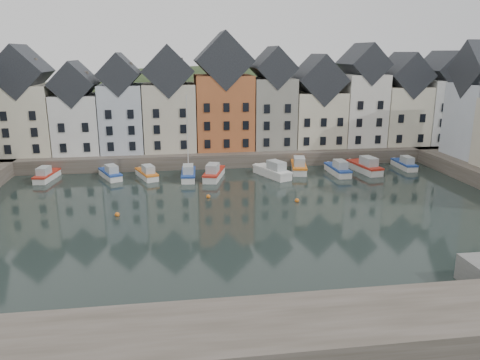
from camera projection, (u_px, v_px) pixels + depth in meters
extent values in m
plane|color=black|center=(253.00, 219.00, 48.28)|extent=(260.00, 260.00, 0.00)
cube|color=#474136|center=(222.00, 151.00, 76.66)|extent=(90.00, 16.00, 2.00)
cube|color=#474136|center=(141.00, 348.00, 25.64)|extent=(50.00, 6.00, 2.00)
ellipsoid|color=black|center=(211.00, 210.00, 106.49)|extent=(153.60, 70.40, 64.00)
sphere|color=black|center=(141.00, 94.00, 92.69)|extent=(5.77, 5.77, 5.77)
sphere|color=black|center=(315.00, 91.00, 107.55)|extent=(5.27, 5.27, 5.27)
sphere|color=black|center=(355.00, 94.00, 102.32)|extent=(5.07, 5.07, 5.07)
sphere|color=black|center=(275.00, 95.00, 100.87)|extent=(5.01, 5.01, 5.01)
sphere|color=black|center=(25.00, 103.00, 95.40)|extent=(3.94, 3.94, 3.94)
sphere|color=black|center=(330.00, 91.00, 107.57)|extent=(5.21, 5.21, 5.21)
sphere|color=black|center=(217.00, 92.00, 102.34)|extent=(5.45, 5.45, 5.45)
sphere|color=black|center=(392.00, 99.00, 97.70)|extent=(4.49, 4.49, 4.49)
cube|color=beige|center=(27.00, 120.00, 69.14)|extent=(7.67, 8.00, 10.07)
cube|color=black|center=(21.00, 72.00, 67.31)|extent=(7.67, 8.16, 7.67)
cube|color=white|center=(79.00, 123.00, 70.33)|extent=(6.56, 8.00, 8.61)
cube|color=black|center=(75.00, 83.00, 68.77)|extent=(6.56, 8.16, 6.56)
cube|color=silver|center=(123.00, 118.00, 71.05)|extent=(6.20, 8.00, 10.02)
cube|color=black|center=(120.00, 74.00, 69.32)|extent=(6.20, 8.16, 6.20)
cube|color=beige|center=(170.00, 117.00, 72.02)|extent=(7.70, 8.00, 10.08)
cube|color=black|center=(168.00, 71.00, 70.18)|extent=(7.70, 8.16, 7.70)
cube|color=#BA6135|center=(224.00, 112.00, 73.00)|extent=(8.69, 8.00, 11.28)
cube|color=black|center=(223.00, 61.00, 70.95)|extent=(8.69, 8.16, 8.69)
cube|color=gray|center=(272.00, 113.00, 74.13)|extent=(6.43, 8.00, 10.78)
cube|color=black|center=(273.00, 68.00, 72.29)|extent=(6.43, 8.16, 6.43)
cube|color=beige|center=(316.00, 119.00, 75.43)|extent=(7.88, 8.00, 8.56)
cube|color=black|center=(318.00, 79.00, 73.79)|extent=(7.88, 8.16, 7.88)
cube|color=white|center=(360.00, 110.00, 76.08)|extent=(6.50, 8.00, 11.27)
cube|color=black|center=(363.00, 64.00, 74.17)|extent=(6.50, 8.16, 6.50)
cube|color=beige|center=(400.00, 115.00, 77.30)|extent=(7.23, 8.00, 9.32)
cube|color=black|center=(403.00, 75.00, 75.60)|extent=(7.23, 8.16, 7.23)
cube|color=white|center=(439.00, 111.00, 78.11)|extent=(6.18, 8.00, 10.32)
cube|color=black|center=(443.00, 70.00, 76.35)|extent=(6.18, 8.16, 6.18)
sphere|color=orange|center=(208.00, 197.00, 55.33)|extent=(0.50, 0.50, 0.50)
sphere|color=orange|center=(297.00, 201.00, 53.84)|extent=(0.50, 0.50, 0.50)
sphere|color=orange|center=(117.00, 215.00, 49.18)|extent=(0.50, 0.50, 0.50)
cube|color=silver|center=(47.00, 177.00, 63.18)|extent=(2.49, 5.65, 1.00)
cube|color=red|center=(47.00, 173.00, 63.04)|extent=(2.60, 5.77, 0.23)
cube|color=#A7AEB0|center=(44.00, 171.00, 62.11)|extent=(1.61, 2.36, 1.09)
cube|color=silver|center=(110.00, 176.00, 64.02)|extent=(3.72, 5.68, 1.01)
cube|color=#204095|center=(110.00, 172.00, 63.88)|extent=(3.85, 5.82, 0.23)
cube|color=#A7AEB0|center=(112.00, 169.00, 63.06)|extent=(2.06, 2.52, 1.10)
cube|color=silver|center=(147.00, 176.00, 64.05)|extent=(3.38, 5.62, 0.99)
cube|color=orange|center=(147.00, 172.00, 63.91)|extent=(3.50, 5.76, 0.22)
cube|color=#A7AEB0|center=(148.00, 169.00, 63.08)|extent=(1.93, 2.46, 1.08)
cube|color=silver|center=(189.00, 176.00, 63.65)|extent=(2.11, 5.96, 1.08)
cube|color=#204095|center=(188.00, 172.00, 63.50)|extent=(2.21, 6.08, 0.24)
cube|color=#A7AEB0|center=(188.00, 169.00, 62.50)|extent=(1.51, 2.42, 1.17)
cylinder|color=silver|center=(187.00, 135.00, 62.76)|extent=(0.14, 0.14, 10.75)
cube|color=silver|center=(214.00, 176.00, 63.87)|extent=(3.54, 6.47, 1.14)
cube|color=red|center=(214.00, 171.00, 63.70)|extent=(3.68, 6.62, 0.26)
cube|color=#A7AEB0|center=(213.00, 168.00, 62.65)|extent=(2.09, 2.79, 1.24)
cube|color=silver|center=(272.00, 174.00, 64.85)|extent=(4.44, 6.82, 1.21)
cube|color=silver|center=(272.00, 169.00, 64.67)|extent=(4.60, 6.98, 0.27)
cube|color=#A7AEB0|center=(276.00, 166.00, 63.69)|extent=(2.46, 3.02, 1.32)
cube|color=silver|center=(299.00, 169.00, 67.67)|extent=(3.19, 6.64, 1.17)
cube|color=orange|center=(299.00, 164.00, 67.50)|extent=(3.32, 6.79, 0.27)
cube|color=#A7AEB0|center=(299.00, 162.00, 66.41)|extent=(1.98, 2.81, 1.28)
cube|color=silver|center=(337.00, 171.00, 66.15)|extent=(1.99, 6.05, 1.10)
cube|color=#204095|center=(338.00, 167.00, 65.99)|extent=(2.09, 6.18, 0.25)
cube|color=#A7AEB0|center=(340.00, 165.00, 64.98)|extent=(1.48, 2.44, 1.20)
cube|color=silver|center=(364.00, 169.00, 67.38)|extent=(3.03, 6.85, 1.21)
cube|color=red|center=(365.00, 165.00, 67.20)|extent=(3.16, 6.99, 0.28)
cube|color=#A7AEB0|center=(369.00, 162.00, 66.12)|extent=(1.95, 2.86, 1.32)
cube|color=silver|center=(404.00, 166.00, 69.48)|extent=(1.67, 5.43, 0.99)
cube|color=#204095|center=(404.00, 162.00, 69.34)|extent=(1.76, 5.54, 0.23)
cube|color=#A7AEB0|center=(407.00, 160.00, 68.42)|extent=(1.28, 2.18, 1.08)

